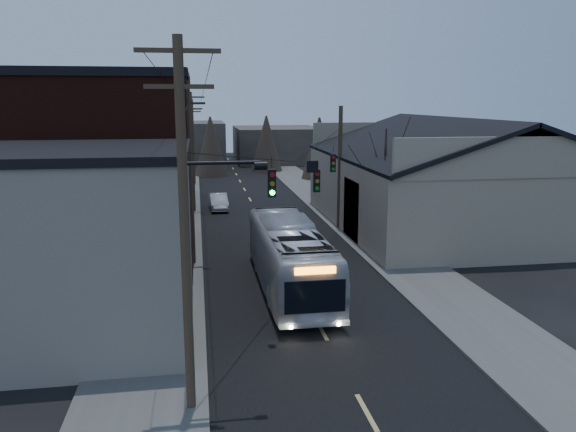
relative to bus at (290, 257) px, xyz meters
name	(u,v)px	position (x,y,z in m)	size (l,w,h in m)	color
road_surface	(260,217)	(0.44, 16.98, -1.60)	(9.00, 110.00, 0.02)	black
sidewalk_left	(174,219)	(-6.06, 16.98, -1.55)	(4.00, 110.00, 0.12)	#474744
sidewalk_right	(342,214)	(6.94, 16.98, -1.55)	(4.00, 110.00, 0.12)	#474744
building_clapboard	(81,247)	(-8.56, -4.02, 1.89)	(8.00, 8.00, 7.00)	slate
building_brick	(99,171)	(-9.56, 6.98, 3.39)	(10.00, 12.00, 10.00)	black
building_left_far	(138,166)	(-9.06, 22.98, 1.89)	(9.00, 14.00, 7.00)	#38322C
warehouse	(449,189)	(13.44, 11.98, 1.09)	(16.16, 20.60, 7.73)	#7E715B
building_far_left	(187,145)	(-5.56, 51.98, 1.39)	(10.00, 12.00, 6.00)	#38322C
building_far_right	(277,144)	(7.44, 56.98, 0.89)	(12.00, 14.00, 5.00)	#38322C
bare_tree	(384,189)	(6.94, 6.98, 1.99)	(0.40, 0.40, 7.20)	black
utility_lines	(221,162)	(-2.68, 11.13, 3.35)	(11.24, 45.28, 10.50)	#382B1E
bus	(290,257)	(0.00, 0.00, 0.00)	(2.70, 11.53, 3.21)	#B3B8C0
parked_car	(219,202)	(-2.56, 20.58, -0.95)	(1.39, 4.00, 1.32)	#A2A4AA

